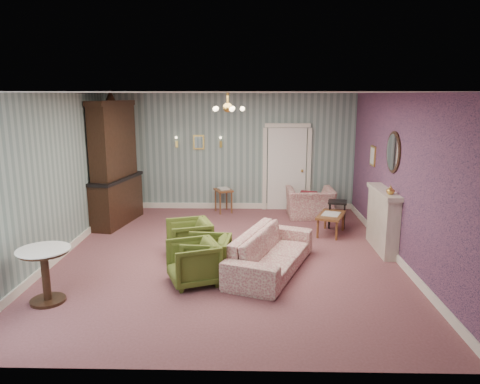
{
  "coord_description": "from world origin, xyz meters",
  "views": [
    {
      "loc": [
        0.39,
        -7.81,
        2.88
      ],
      "look_at": [
        0.2,
        0.4,
        1.1
      ],
      "focal_mm": 34.0,
      "sensor_mm": 36.0,
      "label": 1
    }
  ],
  "objects_px": {
    "coffee_table": "(331,224)",
    "pedestal_table": "(46,275)",
    "wingback_chair": "(310,198)",
    "fireplace": "(383,220)",
    "olive_chair_c": "(189,237)",
    "side_table_black": "(337,214)",
    "olive_chair_a": "(193,261)",
    "dresser": "(113,160)",
    "olive_chair_b": "(207,255)",
    "sofa_chintz": "(271,245)"
  },
  "relations": [
    {
      "from": "wingback_chair",
      "to": "pedestal_table",
      "type": "bearing_deg",
      "value": 45.5
    },
    {
      "from": "olive_chair_a",
      "to": "fireplace",
      "type": "relative_size",
      "value": 0.53
    },
    {
      "from": "olive_chair_a",
      "to": "sofa_chintz",
      "type": "relative_size",
      "value": 0.33
    },
    {
      "from": "sofa_chintz",
      "to": "dresser",
      "type": "distance_m",
      "value": 4.49
    },
    {
      "from": "wingback_chair",
      "to": "pedestal_table",
      "type": "distance_m",
      "value": 6.27
    },
    {
      "from": "olive_chair_b",
      "to": "pedestal_table",
      "type": "height_order",
      "value": "pedestal_table"
    },
    {
      "from": "wingback_chair",
      "to": "pedestal_table",
      "type": "xyz_separation_m",
      "value": [
        -4.27,
        -4.59,
        -0.07
      ]
    },
    {
      "from": "dresser",
      "to": "coffee_table",
      "type": "height_order",
      "value": "dresser"
    },
    {
      "from": "pedestal_table",
      "to": "sofa_chintz",
      "type": "bearing_deg",
      "value": 21.49
    },
    {
      "from": "fireplace",
      "to": "coffee_table",
      "type": "height_order",
      "value": "fireplace"
    },
    {
      "from": "olive_chair_a",
      "to": "olive_chair_c",
      "type": "bearing_deg",
      "value": 168.8
    },
    {
      "from": "olive_chair_b",
      "to": "olive_chair_c",
      "type": "xyz_separation_m",
      "value": [
        -0.39,
        0.89,
        0.01
      ]
    },
    {
      "from": "olive_chair_a",
      "to": "olive_chair_c",
      "type": "height_order",
      "value": "olive_chair_c"
    },
    {
      "from": "olive_chair_c",
      "to": "wingback_chair",
      "type": "relative_size",
      "value": 0.7
    },
    {
      "from": "fireplace",
      "to": "dresser",
      "type": "bearing_deg",
      "value": 162.92
    },
    {
      "from": "sofa_chintz",
      "to": "coffee_table",
      "type": "xyz_separation_m",
      "value": [
        1.33,
        2.02,
        -0.22
      ]
    },
    {
      "from": "coffee_table",
      "to": "side_table_black",
      "type": "bearing_deg",
      "value": 66.58
    },
    {
      "from": "olive_chair_b",
      "to": "wingback_chair",
      "type": "distance_m",
      "value": 4.21
    },
    {
      "from": "olive_chair_c",
      "to": "dresser",
      "type": "xyz_separation_m",
      "value": [
        -1.95,
        2.18,
        1.08
      ]
    },
    {
      "from": "olive_chair_c",
      "to": "coffee_table",
      "type": "xyz_separation_m",
      "value": [
        2.77,
        1.43,
        -0.16
      ]
    },
    {
      "from": "sofa_chintz",
      "to": "side_table_black",
      "type": "height_order",
      "value": "sofa_chintz"
    },
    {
      "from": "olive_chair_c",
      "to": "wingback_chair",
      "type": "bearing_deg",
      "value": 119.21
    },
    {
      "from": "sofa_chintz",
      "to": "wingback_chair",
      "type": "relative_size",
      "value": 2.08
    },
    {
      "from": "wingback_chair",
      "to": "side_table_black",
      "type": "height_order",
      "value": "wingback_chair"
    },
    {
      "from": "coffee_table",
      "to": "olive_chair_a",
      "type": "bearing_deg",
      "value": -134.69
    },
    {
      "from": "pedestal_table",
      "to": "dresser",
      "type": "bearing_deg",
      "value": 92.68
    },
    {
      "from": "sofa_chintz",
      "to": "pedestal_table",
      "type": "bearing_deg",
      "value": 132.18
    },
    {
      "from": "olive_chair_b",
      "to": "olive_chair_c",
      "type": "relative_size",
      "value": 0.98
    },
    {
      "from": "wingback_chair",
      "to": "fireplace",
      "type": "height_order",
      "value": "fireplace"
    },
    {
      "from": "side_table_black",
      "to": "olive_chair_a",
      "type": "bearing_deg",
      "value": -131.93
    },
    {
      "from": "wingback_chair",
      "to": "fireplace",
      "type": "xyz_separation_m",
      "value": [
        1.05,
        -2.27,
        0.11
      ]
    },
    {
      "from": "fireplace",
      "to": "olive_chair_a",
      "type": "bearing_deg",
      "value": -153.96
    },
    {
      "from": "olive_chair_c",
      "to": "side_table_black",
      "type": "height_order",
      "value": "olive_chair_c"
    },
    {
      "from": "wingback_chair",
      "to": "side_table_black",
      "type": "xyz_separation_m",
      "value": [
        0.49,
        -0.81,
        -0.17
      ]
    },
    {
      "from": "wingback_chair",
      "to": "dresser",
      "type": "bearing_deg",
      "value": 5.72
    },
    {
      "from": "olive_chair_a",
      "to": "wingback_chair",
      "type": "height_order",
      "value": "wingback_chair"
    },
    {
      "from": "sofa_chintz",
      "to": "side_table_black",
      "type": "relative_size",
      "value": 3.79
    },
    {
      "from": "sofa_chintz",
      "to": "pedestal_table",
      "type": "height_order",
      "value": "sofa_chintz"
    },
    {
      "from": "olive_chair_c",
      "to": "wingback_chair",
      "type": "xyz_separation_m",
      "value": [
        2.5,
        2.75,
        0.1
      ]
    },
    {
      "from": "olive_chair_a",
      "to": "coffee_table",
      "type": "bearing_deg",
      "value": 113.53
    },
    {
      "from": "olive_chair_a",
      "to": "dresser",
      "type": "xyz_separation_m",
      "value": [
        -2.17,
        3.33,
        1.08
      ]
    },
    {
      "from": "sofa_chintz",
      "to": "dresser",
      "type": "xyz_separation_m",
      "value": [
        -3.39,
        2.76,
        1.01
      ]
    },
    {
      "from": "wingback_chair",
      "to": "coffee_table",
      "type": "distance_m",
      "value": 1.37
    },
    {
      "from": "olive_chair_c",
      "to": "dresser",
      "type": "height_order",
      "value": "dresser"
    },
    {
      "from": "coffee_table",
      "to": "pedestal_table",
      "type": "distance_m",
      "value": 5.6
    },
    {
      "from": "coffee_table",
      "to": "pedestal_table",
      "type": "relative_size",
      "value": 1.08
    },
    {
      "from": "sofa_chintz",
      "to": "pedestal_table",
      "type": "xyz_separation_m",
      "value": [
        -3.2,
        -1.26,
        -0.04
      ]
    },
    {
      "from": "pedestal_table",
      "to": "wingback_chair",
      "type": "bearing_deg",
      "value": 47.11
    },
    {
      "from": "olive_chair_b",
      "to": "side_table_black",
      "type": "relative_size",
      "value": 1.24
    },
    {
      "from": "olive_chair_b",
      "to": "sofa_chintz",
      "type": "distance_m",
      "value": 1.09
    }
  ]
}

